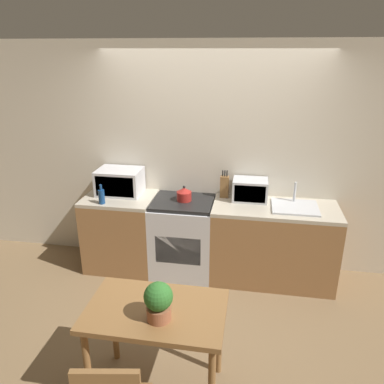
{
  "coord_description": "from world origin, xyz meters",
  "views": [
    {
      "loc": [
        0.48,
        -3.15,
        2.49
      ],
      "look_at": [
        -0.15,
        0.57,
        1.05
      ],
      "focal_mm": 35.0,
      "sensor_mm": 36.0,
      "label": 1
    }
  ],
  "objects": [
    {
      "name": "microwave",
      "position": [
        -1.04,
        0.76,
        1.05
      ],
      "size": [
        0.51,
        0.37,
        0.29
      ],
      "color": "silver",
      "rests_on": "counter_left_run"
    },
    {
      "name": "bottle",
      "position": [
        -1.14,
        0.44,
        0.99
      ],
      "size": [
        0.07,
        0.07,
        0.22
      ],
      "color": "navy",
      "rests_on": "counter_left_run"
    },
    {
      "name": "counter_right_run",
      "position": [
        0.75,
        0.67,
        0.45
      ],
      "size": [
        1.35,
        0.62,
        0.9
      ],
      "color": "olive",
      "rests_on": "ground_plane"
    },
    {
      "name": "knife_block",
      "position": [
        0.17,
        0.86,
        1.03
      ],
      "size": [
        0.1,
        0.07,
        0.32
      ],
      "color": "brown",
      "rests_on": "counter_right_run"
    },
    {
      "name": "potted_plant",
      "position": [
        -0.09,
        -1.13,
        0.91
      ],
      "size": [
        0.2,
        0.2,
        0.28
      ],
      "color": "#9E5B3D",
      "rests_on": "dining_table"
    },
    {
      "name": "ground_plane",
      "position": [
        0.0,
        0.0,
        0.0
      ],
      "size": [
        16.0,
        16.0,
        0.0
      ],
      "primitive_type": "plane",
      "color": "brown"
    },
    {
      "name": "toaster_oven",
      "position": [
        0.46,
        0.81,
        1.02
      ],
      "size": [
        0.38,
        0.27,
        0.24
      ],
      "color": "silver",
      "rests_on": "counter_right_run"
    },
    {
      "name": "stove_range",
      "position": [
        -0.28,
        0.66,
        0.45
      ],
      "size": [
        0.7,
        0.62,
        0.9
      ],
      "color": "silver",
      "rests_on": "ground_plane"
    },
    {
      "name": "sink_basin",
      "position": [
        0.95,
        0.67,
        0.91
      ],
      "size": [
        0.49,
        0.42,
        0.24
      ],
      "color": "silver",
      "rests_on": "counter_right_run"
    },
    {
      "name": "counter_left_run",
      "position": [
        -1.03,
        0.67,
        0.45
      ],
      "size": [
        0.8,
        0.62,
        0.9
      ],
      "color": "olive",
      "rests_on": "ground_plane"
    },
    {
      "name": "dining_table",
      "position": [
        -0.15,
        -1.03,
        0.66
      ],
      "size": [
        1.0,
        0.63,
        0.77
      ],
      "color": "brown",
      "rests_on": "ground_plane"
    },
    {
      "name": "kettle",
      "position": [
        -0.26,
        0.68,
        0.98
      ],
      "size": [
        0.17,
        0.17,
        0.18
      ],
      "color": "maroon",
      "rests_on": "stove_range"
    },
    {
      "name": "wall_back",
      "position": [
        0.0,
        1.01,
        1.3
      ],
      "size": [
        10.0,
        0.06,
        2.6
      ],
      "color": "beige",
      "rests_on": "ground_plane"
    }
  ]
}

